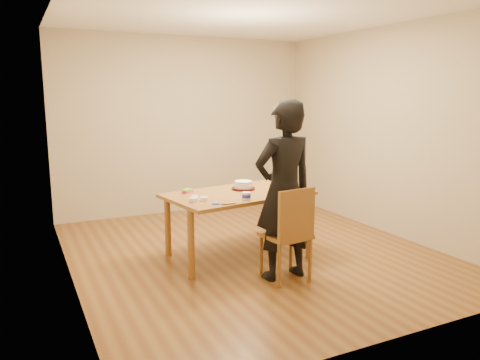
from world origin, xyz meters
name	(u,v)px	position (x,y,z in m)	size (l,w,h in m)	color
room_shell	(239,135)	(0.00, 0.34, 1.35)	(4.00, 4.50, 2.70)	brown
dining_table	(238,194)	(-0.22, -0.10, 0.73)	(1.56, 0.93, 0.04)	brown
dining_chair	(286,235)	(-0.07, -0.87, 0.45)	(0.41, 0.41, 0.04)	brown
cake_plate	(243,189)	(-0.09, 0.03, 0.76)	(0.27, 0.27, 0.02)	#C90D3E
cake	(243,185)	(-0.09, 0.03, 0.80)	(0.21, 0.21, 0.07)	white
frosting_dome	(243,181)	(-0.09, 0.03, 0.85)	(0.20, 0.20, 0.03)	white
frosting_tub	(246,196)	(-0.30, -0.45, 0.79)	(0.09, 0.09, 0.08)	white
frosting_lid	(216,204)	(-0.66, -0.50, 0.75)	(0.09, 0.09, 0.01)	#1C47B7
frosting_dollop	(216,202)	(-0.66, -0.50, 0.77)	(0.04, 0.04, 0.02)	white
ramekin_green	(204,199)	(-0.71, -0.31, 0.77)	(0.08, 0.08, 0.04)	white
ramekin_yellow	(195,198)	(-0.78, -0.22, 0.77)	(0.08, 0.08, 0.04)	white
ramekin_multi	(194,200)	(-0.82, -0.31, 0.77)	(0.09, 0.09, 0.04)	white
candy_box_pink	(188,192)	(-0.72, 0.15, 0.76)	(0.13, 0.06, 0.02)	#E73683
candy_box_green	(187,190)	(-0.73, 0.15, 0.78)	(0.13, 0.07, 0.02)	#1B941E
spatula	(228,204)	(-0.55, -0.57, 0.75)	(0.15, 0.01, 0.01)	black
person	(284,191)	(-0.07, -0.83, 0.89)	(0.65, 0.43, 1.78)	black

